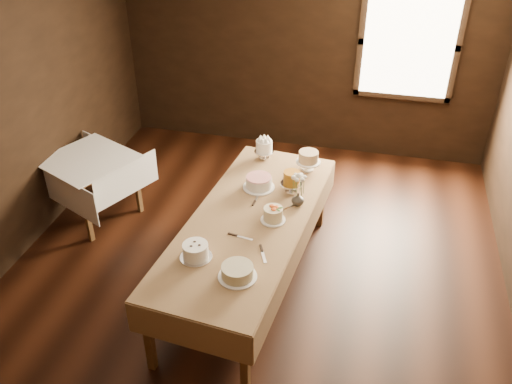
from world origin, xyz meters
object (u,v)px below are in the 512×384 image
object	(u,v)px
cake_cream	(237,272)
cake_server_d	(288,208)
cake_caramel	(291,183)
side_table	(89,165)
cake_server_a	(245,238)
cake_server_b	(264,257)
cake_flowers	(273,215)
flower_vase	(298,199)
cake_lattice	(259,183)
cake_swirl	(196,252)
cake_server_c	(257,197)
cake_speckled	(308,162)
display_table	(249,224)
cake_meringue	(264,150)

from	to	relation	value
cake_cream	cake_server_d	bearing A→B (deg)	78.59
cake_caramel	side_table	bearing A→B (deg)	174.05
cake_server_a	cake_server_b	size ratio (longest dim) A/B	1.00
cake_flowers	flower_vase	world-z (taller)	cake_flowers
cake_lattice	flower_vase	bearing A→B (deg)	-25.66
cake_caramel	cake_cream	size ratio (longest dim) A/B	0.71
cake_swirl	cake_server_c	world-z (taller)	cake_swirl
cake_server_a	cake_server_c	world-z (taller)	same
cake_speckled	cake_caramel	distance (m)	0.48
flower_vase	side_table	bearing A→B (deg)	169.84
display_table	cake_swirl	xyz separation A→B (m)	(-0.29, -0.64, 0.13)
cake_server_b	cake_swirl	bearing A→B (deg)	-99.26
cake_meringue	cake_swirl	xyz separation A→B (m)	(-0.18, -1.78, -0.04)
cake_server_b	cake_caramel	bearing A→B (deg)	154.74
cake_meringue	cake_server_b	distance (m)	1.69
cake_caramel	cake_server_a	distance (m)	0.87
cake_speckled	cake_flowers	bearing A→B (deg)	-99.79
cake_server_a	cake_server_d	bearing A→B (deg)	71.85
cake_swirl	cake_server_d	xyz separation A→B (m)	(0.61, 0.90, -0.06)
cake_meringue	cake_server_a	bearing A→B (deg)	-83.85
cake_lattice	cake_swirl	distance (m)	1.21
cake_lattice	cake_cream	distance (m)	1.34
cake_meringue	cake_cream	bearing A→B (deg)	-83.46
cake_flowers	display_table	bearing A→B (deg)	-173.31
side_table	cake_server_a	bearing A→B (deg)	-26.89
cake_meringue	cake_caramel	distance (m)	0.73
cake_lattice	cake_server_c	world-z (taller)	cake_lattice
cake_server_a	display_table	bearing A→B (deg)	107.02
cake_caramel	cake_server_a	xyz separation A→B (m)	(-0.26, -0.82, -0.10)
cake_lattice	flower_vase	distance (m)	0.48
cake_cream	cake_server_a	xyz separation A→B (m)	(-0.07, 0.50, -0.05)
cake_server_b	cake_flowers	bearing A→B (deg)	160.68
cake_cream	cake_server_d	world-z (taller)	cake_cream
cake_flowers	flower_vase	bearing A→B (deg)	60.36
cake_server_a	flower_vase	distance (m)	0.72
cake_server_b	cake_lattice	bearing A→B (deg)	172.50
display_table	cake_server_a	world-z (taller)	cake_server_a
cake_cream	cake_server_b	xyz separation A→B (m)	(0.15, 0.29, -0.05)
side_table	cake_server_d	size ratio (longest dim) A/B	4.96
cake_flowers	cake_server_b	distance (m)	0.54
cake_meringue	cake_server_a	distance (m)	1.44
cake_swirl	cake_server_c	bearing A→B (deg)	74.21
display_table	cake_server_d	size ratio (longest dim) A/B	11.41
cake_lattice	cake_cream	size ratio (longest dim) A/B	1.02
cake_server_c	flower_vase	distance (m)	0.41
cake_caramel	flower_vase	bearing A→B (deg)	-62.96
cake_server_b	side_table	bearing A→B (deg)	-141.93
cake_swirl	cake_lattice	bearing A→B (deg)	77.54
cake_cream	cake_swirl	bearing A→B (deg)	159.31
cake_speckled	cake_server_d	world-z (taller)	cake_speckled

